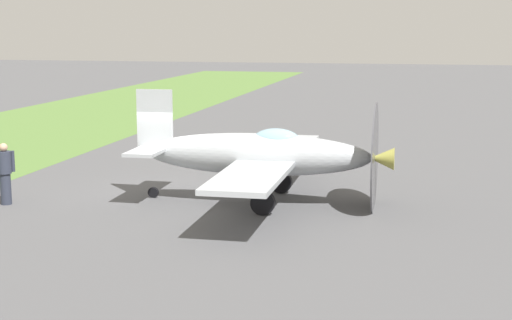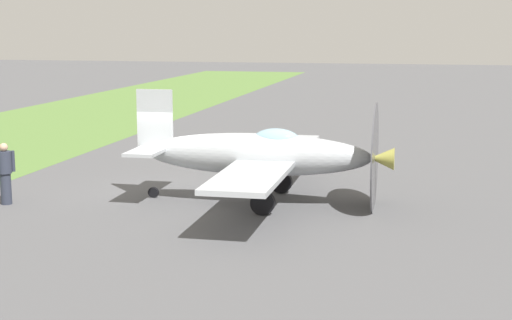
% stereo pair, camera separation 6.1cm
% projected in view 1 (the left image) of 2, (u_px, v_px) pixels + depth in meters
% --- Properties ---
extents(ground_plane, '(160.00, 160.00, 0.00)m').
position_uv_depth(ground_plane, '(170.00, 193.00, 22.92)').
color(ground_plane, '#515154').
extents(airplane_lead, '(9.17, 7.30, 3.29)m').
position_uv_depth(airplane_lead, '(261.00, 155.00, 21.45)').
color(airplane_lead, '#B2B7BC').
rests_on(airplane_lead, ground).
extents(ground_crew_chief, '(0.56, 0.38, 1.73)m').
position_uv_depth(ground_crew_chief, '(5.00, 172.00, 21.34)').
color(ground_crew_chief, '#2D3342').
rests_on(ground_crew_chief, ground).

